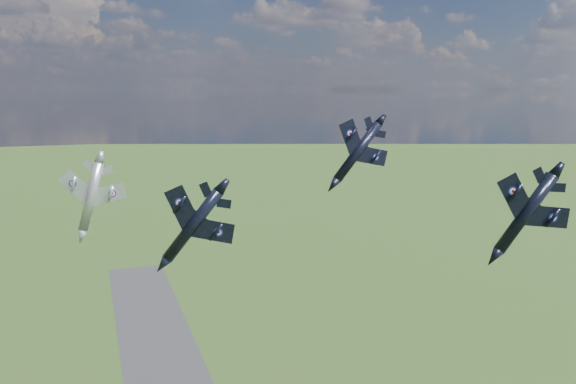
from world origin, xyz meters
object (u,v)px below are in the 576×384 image
object	(u,v)px
jet_right_navy	(526,213)
jet_left_silver	(91,196)
jet_lead_navy	(193,225)
jet_high_navy	(358,152)

from	to	relation	value
jet_right_navy	jet_left_silver	distance (m)	53.84
jet_lead_navy	jet_right_navy	distance (m)	36.33
jet_right_navy	jet_lead_navy	bearing A→B (deg)	175.71
jet_right_navy	jet_high_navy	size ratio (longest dim) A/B	0.85
jet_right_navy	jet_left_silver	xyz separation A→B (m)	(-43.85, 31.22, -0.98)
jet_right_navy	jet_high_navy	distance (m)	35.58
jet_high_navy	jet_right_navy	bearing A→B (deg)	-87.13
jet_lead_navy	jet_right_navy	world-z (taller)	jet_right_navy
jet_high_navy	jet_left_silver	bearing A→B (deg)	-175.26
jet_right_navy	jet_left_silver	size ratio (longest dim) A/B	1.03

